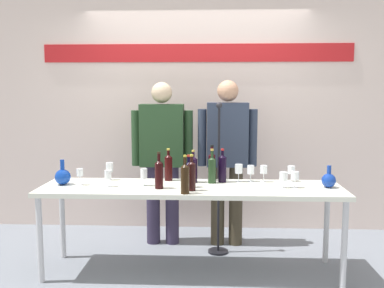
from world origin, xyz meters
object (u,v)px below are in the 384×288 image
at_px(display_table, 191,193).
at_px(wine_glass_left_2, 110,167).
at_px(wine_bottle_3, 185,178).
at_px(wine_bottle_8, 212,169).
at_px(presenter_left, 162,152).
at_px(presenter_right, 227,152).
at_px(wine_glass_right_3, 291,170).
at_px(wine_bottle_7, 192,175).
at_px(wine_glass_left_3, 144,174).
at_px(wine_glass_left_1, 108,175).
at_px(wine_bottle_4, 193,168).
at_px(wine_bottle_5, 212,165).
at_px(wine_glass_right_1, 284,177).
at_px(decanter_blue_right, 329,180).
at_px(wine_bottle_2, 222,167).
at_px(wine_glass_right_5, 264,170).
at_px(wine_bottle_6, 168,167).
at_px(wine_bottle_1, 189,173).
at_px(wine_glass_right_4, 239,169).
at_px(wine_glass_right_0, 251,170).
at_px(decanter_blue_left, 63,176).
at_px(wine_glass_left_0, 80,173).
at_px(microphone_stand, 218,204).
at_px(wine_bottle_0, 159,173).
at_px(wine_glass_right_2, 295,176).

relative_size(display_table, wine_glass_left_2, 15.90).
bearing_deg(wine_bottle_3, wine_bottle_8, 62.31).
height_order(presenter_left, wine_bottle_3, presenter_left).
distance_m(presenter_right, wine_glass_right_3, 0.74).
bearing_deg(wine_bottle_8, wine_bottle_7, -118.72).
distance_m(wine_bottle_7, wine_glass_left_3, 0.46).
height_order(display_table, wine_glass_left_1, wine_glass_left_1).
bearing_deg(wine_bottle_4, presenter_right, 59.67).
xyz_separation_m(wine_bottle_5, wine_glass_right_1, (0.61, -0.28, -0.04)).
bearing_deg(decanter_blue_right, wine_bottle_3, -167.06).
distance_m(wine_bottle_2, wine_bottle_3, 0.55).
bearing_deg(wine_bottle_2, wine_glass_right_1, -21.91).
bearing_deg(wine_glass_right_5, wine_bottle_6, 178.23).
distance_m(presenter_right, wine_bottle_6, 0.74).
relative_size(display_table, wine_bottle_1, 9.25).
relative_size(wine_bottle_1, wine_bottle_6, 0.95).
bearing_deg(wine_glass_left_2, wine_bottle_6, 0.68).
bearing_deg(wine_glass_right_3, wine_glass_right_4, -175.09).
distance_m(display_table, wine_glass_right_0, 0.60).
bearing_deg(wine_bottle_5, wine_glass_right_4, -12.58).
bearing_deg(decanter_blue_left, wine_bottle_7, -8.59).
height_order(wine_bottle_5, wine_bottle_7, wine_bottle_5).
height_order(wine_bottle_2, wine_glass_left_2, wine_bottle_2).
distance_m(display_table, wine_bottle_4, 0.25).
relative_size(wine_bottle_5, wine_glass_left_0, 2.24).
height_order(wine_bottle_1, wine_bottle_3, wine_bottle_3).
xyz_separation_m(display_table, wine_bottle_7, (0.01, -0.16, 0.19)).
xyz_separation_m(wine_bottle_1, wine_glass_left_1, (-0.70, -0.01, -0.02)).
distance_m(presenter_right, wine_bottle_2, 0.53).
xyz_separation_m(presenter_right, wine_glass_right_0, (0.20, -0.49, -0.10)).
distance_m(wine_glass_left_1, wine_glass_left_2, 0.29).
relative_size(presenter_left, wine_bottle_6, 5.64).
relative_size(wine_bottle_7, wine_glass_right_4, 1.87).
height_order(wine_bottle_3, wine_glass_left_1, wine_bottle_3).
distance_m(wine_glass_right_3, microphone_stand, 0.79).
xyz_separation_m(wine_bottle_0, wine_bottle_4, (0.28, 0.25, -0.00)).
xyz_separation_m(wine_bottle_1, microphone_stand, (0.26, 0.51, -0.40)).
bearing_deg(wine_bottle_1, presenter_right, 64.88).
distance_m(wine_bottle_2, wine_bottle_6, 0.50).
xyz_separation_m(presenter_left, wine_bottle_7, (0.35, -0.88, -0.06)).
bearing_deg(wine_bottle_8, presenter_left, 132.15).
bearing_deg(wine_bottle_8, wine_bottle_1, -137.12).
bearing_deg(wine_bottle_2, decanter_blue_right, -11.05).
bearing_deg(wine_bottle_6, display_table, -47.27).
xyz_separation_m(wine_bottle_5, wine_glass_right_2, (0.71, -0.27, -0.04)).
distance_m(decanter_blue_left, wine_glass_right_0, 1.69).
bearing_deg(wine_glass_right_3, wine_glass_right_5, -171.50).
xyz_separation_m(wine_glass_left_1, wine_glass_left_2, (-0.05, 0.28, 0.02)).
relative_size(wine_glass_left_0, wine_glass_right_2, 1.05).
bearing_deg(wine_bottle_4, microphone_stand, 52.69).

